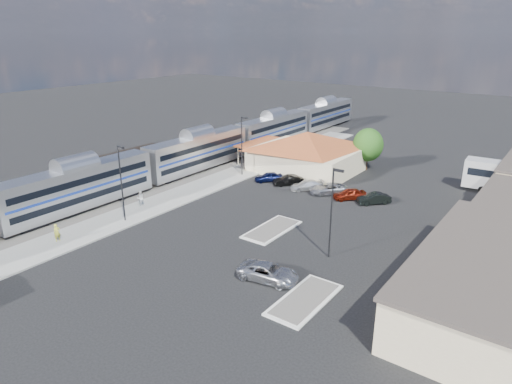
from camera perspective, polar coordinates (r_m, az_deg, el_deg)
The scene contains 21 objects.
ground at distance 51.19m, azimuth -2.97°, elevation -4.43°, with size 280.00×280.00×0.00m, color black.
railbed at distance 70.34m, azimuth -12.25°, elevation 1.93°, with size 16.00×100.00×0.12m, color #4C4944.
platform at distance 62.80m, azimuth -8.07°, elevation 0.09°, with size 5.50×92.00×0.18m, color gray.
passenger_train at distance 71.51m, azimuth -7.22°, elevation 4.85°, with size 3.00×104.00×5.55m.
freight_cars at distance 69.89m, azimuth -16.17°, elevation 3.08°, with size 2.80×46.00×4.00m.
station_depot at distance 71.47m, azimuth 6.28°, elevation 5.10°, with size 18.35×12.24×6.20m.
traffic_island_south at distance 50.44m, azimuth 2.01°, elevation -4.67°, with size 3.30×7.50×0.21m.
traffic_island_north at distance 38.30m, azimuth 6.11°, elevation -13.22°, with size 3.30×7.50×0.21m.
lamp_plat_s at distance 52.87m, azimuth -16.48°, elevation 1.73°, with size 1.08×0.25×9.00m.
lamp_plat_n at distance 67.89m, azimuth -1.74°, elevation 6.36°, with size 1.08×0.25×9.00m.
lamp_lot at distance 43.10m, azimuth 9.53°, elevation -1.72°, with size 1.08×0.25×9.00m.
tree_depot at distance 73.32m, azimuth 13.83°, elevation 5.74°, with size 4.71×4.71×6.63m.
suv at distance 40.57m, azimuth 1.54°, elevation -10.00°, with size 2.52×5.47×1.52m, color #B0B1B8.
person_a at distance 51.43m, azimuth -23.62°, elevation -4.67°, with size 0.68×0.45×1.87m, color gold.
person_b at distance 58.45m, azimuth -14.26°, elevation -0.73°, with size 0.93×0.72×1.91m, color white.
parked_car_a at distance 66.41m, azimuth 1.56°, elevation 1.90°, with size 1.63×4.05×1.38m, color #0C133D.
parked_car_b at distance 64.97m, azimuth 4.04°, elevation 1.48°, with size 1.49×4.28×1.41m, color black.
parked_car_c at distance 63.19m, azimuth 6.35°, elevation 0.84°, with size 1.87×4.59×1.33m, color silver.
parked_car_d at distance 62.01m, azimuth 9.05°, elevation 0.40°, with size 2.40×5.20×1.44m, color gray.
parked_car_e at distance 60.46m, azimuth 11.60°, elevation -0.25°, with size 1.72×4.28×1.46m, color maroon.
parked_car_f at distance 59.60m, azimuth 14.50°, elevation -0.81°, with size 1.47×4.23×1.39m, color black.
Camera 1 is at (29.65, -36.23, 20.71)m, focal length 32.00 mm.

